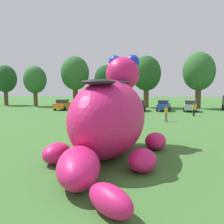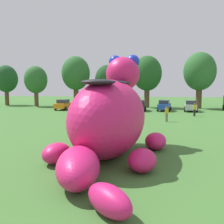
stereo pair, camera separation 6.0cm
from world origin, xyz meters
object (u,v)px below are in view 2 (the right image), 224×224
object	(u,v)px
car_black	(140,105)
spectator_mid_field	(167,114)
car_blue	(164,105)
car_silver	(191,106)
car_orange	(63,105)
car_red	(90,105)
car_yellow	(114,105)
spectator_near_inflatable	(195,110)
giant_inflatable_creature	(110,117)

from	to	relation	value
car_black	spectator_mid_field	xyz separation A→B (m)	(3.31, -11.74, -0.01)
car_blue	car_silver	size ratio (longest dim) A/B	1.01
car_orange	spectator_mid_field	world-z (taller)	car_orange
car_red	car_yellow	world-z (taller)	same
car_orange	car_black	world-z (taller)	same
car_yellow	car_silver	xyz separation A→B (m)	(11.98, 0.39, 0.00)
car_red	spectator_near_inflatable	bearing A→B (deg)	-21.60
car_blue	car_black	bearing A→B (deg)	-172.38
car_orange	car_yellow	xyz separation A→B (m)	(8.50, -0.14, 0.00)
spectator_near_inflatable	car_blue	bearing A→B (deg)	117.24
car_black	giant_inflatable_creature	bearing A→B (deg)	-91.84
car_black	spectator_near_inflatable	xyz separation A→B (m)	(7.27, -6.15, -0.01)
giant_inflatable_creature	car_blue	xyz separation A→B (m)	(4.68, 26.39, -1.32)
car_yellow	car_silver	distance (m)	11.98
spectator_near_inflatable	car_black	bearing A→B (deg)	139.81
spectator_near_inflatable	spectator_mid_field	distance (m)	6.85
car_blue	spectator_near_inflatable	world-z (taller)	car_blue
car_red	car_yellow	distance (m)	4.04
car_yellow	car_blue	world-z (taller)	same
car_black	car_blue	xyz separation A→B (m)	(3.85, 0.51, 0.00)
car_red	spectator_mid_field	xyz separation A→B (m)	(11.49, -11.71, -0.01)
car_orange	spectator_near_inflatable	xyz separation A→B (m)	(19.91, -6.17, -0.01)
car_orange	car_silver	bearing A→B (deg)	0.70
giant_inflatable_creature	car_silver	size ratio (longest dim) A/B	2.77
giant_inflatable_creature	car_silver	distance (m)	27.59
car_orange	car_silver	xyz separation A→B (m)	(20.48, 0.25, 0.00)
car_red	car_orange	bearing A→B (deg)	179.27
giant_inflatable_creature	spectator_near_inflatable	world-z (taller)	giant_inflatable_creature
car_red	car_yellow	xyz separation A→B (m)	(4.04, -0.09, 0.00)
car_silver	spectator_near_inflatable	distance (m)	6.45
car_yellow	spectator_mid_field	size ratio (longest dim) A/B	2.54
car_yellow	car_blue	bearing A→B (deg)	4.52
giant_inflatable_creature	spectator_near_inflatable	size ratio (longest dim) A/B	6.94
spectator_near_inflatable	spectator_mid_field	xyz separation A→B (m)	(-3.96, -5.59, 0.00)
car_blue	spectator_mid_field	xyz separation A→B (m)	(-0.54, -12.25, -0.01)
car_orange	car_yellow	world-z (taller)	same
car_red	giant_inflatable_creature	bearing A→B (deg)	-74.14
car_orange	spectator_mid_field	distance (m)	19.82
car_black	car_silver	distance (m)	7.85
car_orange	spectator_near_inflatable	distance (m)	20.85
car_silver	spectator_near_inflatable	world-z (taller)	car_silver
giant_inflatable_creature	spectator_near_inflatable	distance (m)	21.37
giant_inflatable_creature	car_red	world-z (taller)	giant_inflatable_creature
car_black	car_blue	distance (m)	3.88
car_silver	car_black	bearing A→B (deg)	-177.97
car_orange	car_red	distance (m)	4.46
car_orange	car_silver	distance (m)	20.48
car_red	spectator_near_inflatable	xyz separation A→B (m)	(15.45, -6.12, -0.01)
car_yellow	spectator_near_inflatable	world-z (taller)	car_yellow
giant_inflatable_creature	car_orange	bearing A→B (deg)	114.50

